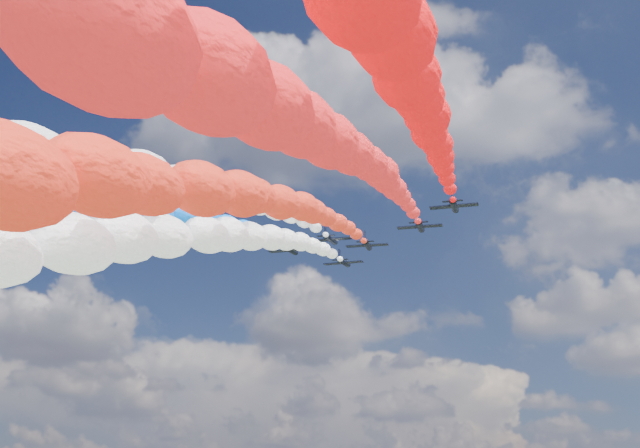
# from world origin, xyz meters

# --- Properties ---
(jet_0) EXTENTS (9.26, 12.24, 4.32)m
(jet_0) POSITION_xyz_m (-29.22, -7.05, 92.04)
(jet_0) COLOR black
(jet_1) EXTENTS (9.02, 12.08, 4.32)m
(jet_1) POSITION_xyz_m (-17.29, 3.20, 92.04)
(jet_1) COLOR black
(trail_1) EXTENTS (5.61, 123.94, 42.48)m
(trail_1) POSITION_xyz_m (-17.29, -60.78, 72.83)
(trail_1) COLOR blue
(jet_2) EXTENTS (9.20, 12.20, 4.32)m
(jet_2) POSITION_xyz_m (-8.08, 12.30, 92.04)
(jet_2) COLOR black
(trail_2) EXTENTS (5.61, 123.94, 42.48)m
(trail_2) POSITION_xyz_m (-8.08, -51.68, 72.83)
(trail_2) COLOR blue
(jet_3) EXTENTS (9.04, 12.09, 4.32)m
(jet_3) POSITION_xyz_m (1.39, 7.48, 92.04)
(jet_3) COLOR black
(trail_3) EXTENTS (5.61, 123.94, 42.48)m
(trail_3) POSITION_xyz_m (1.39, -56.49, 72.83)
(trail_3) COLOR silver
(jet_4) EXTENTS (9.18, 12.18, 4.32)m
(jet_4) POSITION_xyz_m (1.31, 23.07, 92.04)
(jet_4) COLOR black
(trail_4) EXTENTS (5.61, 123.94, 42.48)m
(trail_4) POSITION_xyz_m (1.31, -40.91, 72.83)
(trail_4) COLOR white
(jet_5) EXTENTS (9.10, 12.13, 4.32)m
(jet_5) POSITION_xyz_m (8.04, 12.54, 92.04)
(jet_5) COLOR black
(trail_5) EXTENTS (5.61, 123.94, 42.48)m
(trail_5) POSITION_xyz_m (8.04, -51.44, 72.83)
(trail_5) COLOR red
(jet_6) EXTENTS (8.66, 11.81, 4.32)m
(jet_6) POSITION_xyz_m (19.54, 3.71, 92.04)
(jet_6) COLOR black
(trail_6) EXTENTS (5.61, 123.94, 42.48)m
(trail_6) POSITION_xyz_m (19.54, -60.26, 72.83)
(trail_6) COLOR red
(jet_7) EXTENTS (8.92, 12.00, 4.32)m
(jet_7) POSITION_xyz_m (26.45, -5.62, 92.04)
(jet_7) COLOR black
(trail_7) EXTENTS (5.61, 123.94, 42.48)m
(trail_7) POSITION_xyz_m (26.45, -69.59, 72.83)
(trail_7) COLOR red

